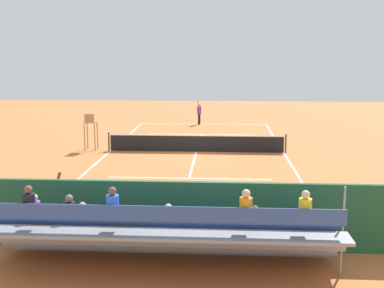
% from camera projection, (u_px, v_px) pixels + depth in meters
% --- Properties ---
extents(ground_plane, '(60.00, 60.00, 0.00)m').
position_uv_depth(ground_plane, '(196.00, 152.00, 27.75)').
color(ground_plane, '#C66B38').
extents(court_line_markings, '(10.10, 22.20, 0.01)m').
position_uv_depth(court_line_markings, '(196.00, 151.00, 27.78)').
color(court_line_markings, white).
rests_on(court_line_markings, ground).
extents(tennis_net, '(10.30, 0.10, 1.07)m').
position_uv_depth(tennis_net, '(196.00, 143.00, 27.65)').
color(tennis_net, black).
rests_on(tennis_net, ground).
extents(backdrop_wall, '(18.00, 0.16, 2.00)m').
position_uv_depth(backdrop_wall, '(171.00, 215.00, 13.83)').
color(backdrop_wall, '#235633').
rests_on(backdrop_wall, ground).
extents(bleacher_stand, '(9.06, 2.40, 2.48)m').
position_uv_depth(bleacher_stand, '(162.00, 234.00, 12.49)').
color(bleacher_stand, gray).
rests_on(bleacher_stand, ground).
extents(umpire_chair, '(0.67, 0.67, 2.14)m').
position_uv_depth(umpire_chair, '(90.00, 128.00, 28.04)').
color(umpire_chair, '#A88456').
rests_on(umpire_chair, ground).
extents(courtside_bench, '(1.80, 0.40, 0.93)m').
position_uv_depth(courtside_bench, '(252.00, 223.00, 14.48)').
color(courtside_bench, '#234C2D').
rests_on(courtside_bench, ground).
extents(equipment_bag, '(0.90, 0.36, 0.36)m').
position_uv_depth(equipment_bag, '(198.00, 235.00, 14.52)').
color(equipment_bag, '#B22D2D').
rests_on(equipment_bag, ground).
extents(tennis_player, '(0.44, 0.56, 1.93)m').
position_uv_depth(tennis_player, '(199.00, 112.00, 38.23)').
color(tennis_player, black).
rests_on(tennis_player, ground).
extents(tennis_racket, '(0.52, 0.51, 0.03)m').
position_uv_depth(tennis_racket, '(189.00, 125.00, 37.74)').
color(tennis_racket, black).
rests_on(tennis_racket, ground).
extents(tennis_ball_near, '(0.07, 0.07, 0.07)m').
position_uv_depth(tennis_ball_near, '(166.00, 129.00, 35.78)').
color(tennis_ball_near, '#CCDB33').
rests_on(tennis_ball_near, ground).
extents(tennis_ball_far, '(0.07, 0.07, 0.07)m').
position_uv_depth(tennis_ball_far, '(200.00, 125.00, 37.67)').
color(tennis_ball_far, '#CCDB33').
rests_on(tennis_ball_far, ground).
extents(line_judge, '(0.45, 0.56, 1.93)m').
position_uv_depth(line_judge, '(58.00, 202.00, 15.00)').
color(line_judge, '#232328').
rests_on(line_judge, ground).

